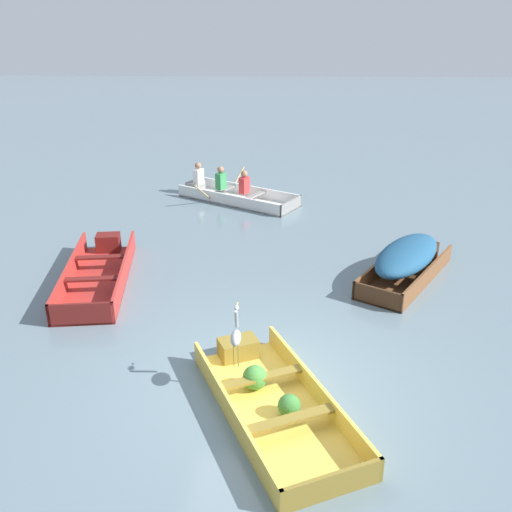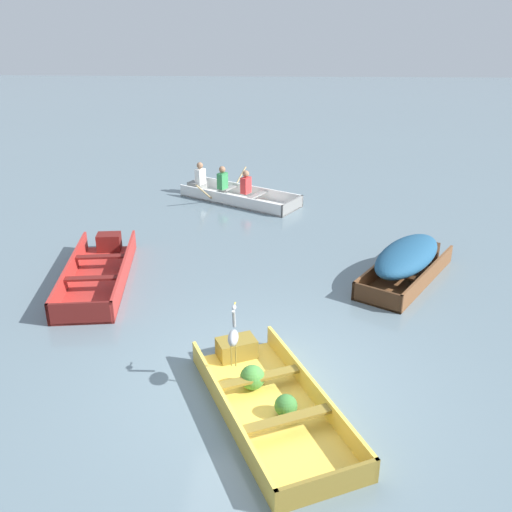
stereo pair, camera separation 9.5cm
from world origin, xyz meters
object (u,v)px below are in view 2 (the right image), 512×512
(skiff_wooden_brown_near_moored, at_px, (407,259))
(skiff_red_mid_moored, at_px, (99,271))
(rowboat_white_with_crew, at_px, (233,193))
(heron_on_dinghy, at_px, (233,336))
(dinghy_yellow_foreground, at_px, (267,398))

(skiff_wooden_brown_near_moored, bearing_deg, skiff_red_mid_moored, -177.83)
(rowboat_white_with_crew, xyz_separation_m, heron_on_dinghy, (0.71, -8.51, 0.65))
(skiff_wooden_brown_near_moored, distance_m, skiff_red_mid_moored, 5.96)
(heron_on_dinghy, bearing_deg, dinghy_yellow_foreground, -36.16)
(dinghy_yellow_foreground, relative_size, rowboat_white_with_crew, 0.97)
(skiff_red_mid_moored, xyz_separation_m, rowboat_white_with_crew, (2.20, 5.09, 0.06))
(dinghy_yellow_foreground, xyz_separation_m, rowboat_white_with_crew, (-1.18, 8.85, 0.08))
(skiff_red_mid_moored, relative_size, rowboat_white_with_crew, 1.01)
(rowboat_white_with_crew, bearing_deg, skiff_wooden_brown_near_moored, -52.37)
(dinghy_yellow_foreground, xyz_separation_m, skiff_red_mid_moored, (-3.37, 3.75, 0.02))
(skiff_wooden_brown_near_moored, height_order, rowboat_white_with_crew, rowboat_white_with_crew)
(skiff_wooden_brown_near_moored, xyz_separation_m, rowboat_white_with_crew, (-3.75, 4.87, -0.22))
(rowboat_white_with_crew, bearing_deg, skiff_red_mid_moored, -113.32)
(dinghy_yellow_foreground, xyz_separation_m, skiff_wooden_brown_near_moored, (2.58, 3.98, 0.30))
(rowboat_white_with_crew, bearing_deg, heron_on_dinghy, -85.23)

